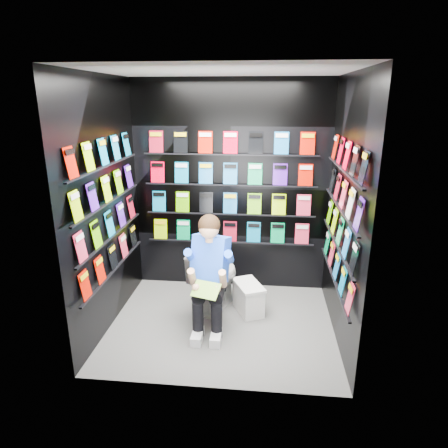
# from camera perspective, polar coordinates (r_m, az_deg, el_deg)

# --- Properties ---
(floor) EXTENTS (2.40, 2.40, 0.00)m
(floor) POSITION_cam_1_polar(r_m,az_deg,el_deg) (4.50, -0.33, -14.15)
(floor) COLOR #5B5B58
(floor) RESTS_ON ground
(ceiling) EXTENTS (2.40, 2.40, 0.00)m
(ceiling) POSITION_cam_1_polar(r_m,az_deg,el_deg) (3.83, -0.40, 21.08)
(ceiling) COLOR white
(ceiling) RESTS_ON floor
(wall_back) EXTENTS (2.40, 0.04, 2.60)m
(wall_back) POSITION_cam_1_polar(r_m,az_deg,el_deg) (4.94, 0.92, 5.12)
(wall_back) COLOR black
(wall_back) RESTS_ON floor
(wall_front) EXTENTS (2.40, 0.04, 2.60)m
(wall_front) POSITION_cam_1_polar(r_m,az_deg,el_deg) (3.03, -2.45, -3.08)
(wall_front) COLOR black
(wall_front) RESTS_ON floor
(wall_left) EXTENTS (0.04, 2.00, 2.60)m
(wall_left) POSITION_cam_1_polar(r_m,az_deg,el_deg) (4.27, -16.60, 2.37)
(wall_left) COLOR black
(wall_left) RESTS_ON floor
(wall_right) EXTENTS (0.04, 2.00, 2.60)m
(wall_right) POSITION_cam_1_polar(r_m,az_deg,el_deg) (4.02, 16.89, 1.44)
(wall_right) COLOR black
(wall_right) RESTS_ON floor
(comics_back) EXTENTS (2.10, 0.06, 1.37)m
(comics_back) POSITION_cam_1_polar(r_m,az_deg,el_deg) (4.91, 0.89, 5.10)
(comics_back) COLOR #F90024
(comics_back) RESTS_ON wall_back
(comics_left) EXTENTS (0.06, 1.70, 1.37)m
(comics_left) POSITION_cam_1_polar(r_m,az_deg,el_deg) (4.26, -16.23, 2.43)
(comics_left) COLOR #F90024
(comics_left) RESTS_ON wall_left
(comics_right) EXTENTS (0.06, 1.70, 1.37)m
(comics_right) POSITION_cam_1_polar(r_m,az_deg,el_deg) (4.02, 16.47, 1.52)
(comics_right) COLOR #F90024
(comics_right) RESTS_ON wall_right
(toilet) EXTENTS (0.62, 0.84, 0.73)m
(toilet) POSITION_cam_1_polar(r_m,az_deg,el_deg) (4.68, -1.24, -7.67)
(toilet) COLOR white
(toilet) RESTS_ON floor
(longbox) EXTENTS (0.39, 0.48, 0.32)m
(longbox) POSITION_cam_1_polar(r_m,az_deg,el_deg) (4.68, 3.50, -10.62)
(longbox) COLOR white
(longbox) RESTS_ON floor
(longbox_lid) EXTENTS (0.42, 0.51, 0.03)m
(longbox_lid) POSITION_cam_1_polar(r_m,az_deg,el_deg) (4.60, 3.54, -8.71)
(longbox_lid) COLOR white
(longbox_lid) RESTS_ON longbox
(reader) EXTENTS (0.69, 0.85, 1.35)m
(reader) POSITION_cam_1_polar(r_m,az_deg,el_deg) (4.18, -1.93, -5.07)
(reader) COLOR blue
(reader) RESTS_ON toilet
(held_comic) EXTENTS (0.31, 0.23, 0.12)m
(held_comic) POSITION_cam_1_polar(r_m,az_deg,el_deg) (3.94, -2.60, -9.39)
(held_comic) COLOR green
(held_comic) RESTS_ON reader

